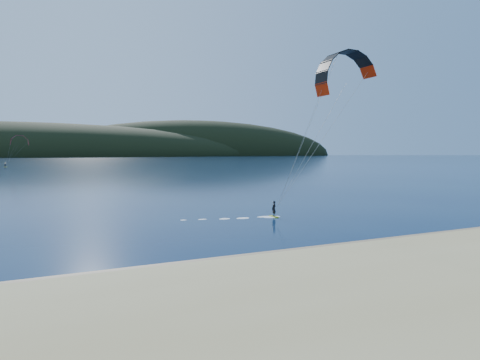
% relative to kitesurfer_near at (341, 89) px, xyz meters
% --- Properties ---
extents(ground, '(1800.00, 1800.00, 0.00)m').
position_rel_kitesurfer_near_xyz_m(ground, '(-16.45, -14.76, -13.76)').
color(ground, '#08183A').
rests_on(ground, ground).
extents(wet_sand, '(220.00, 2.50, 0.10)m').
position_rel_kitesurfer_near_xyz_m(wet_sand, '(-16.45, -10.26, -13.71)').
color(wet_sand, '#81664B').
rests_on(wet_sand, ground).
extents(headland, '(1200.00, 310.00, 140.00)m').
position_rel_kitesurfer_near_xyz_m(headland, '(-15.82, 730.52, -13.76)').
color(headland, black).
rests_on(headland, ground).
extents(kitesurfer_near, '(19.89, 8.23, 17.29)m').
position_rel_kitesurfer_near_xyz_m(kitesurfer_near, '(0.00, 0.00, 0.00)').
color(kitesurfer_near, '#B4C517').
rests_on(kitesurfer_near, ground).
extents(kitesurfer_far, '(11.61, 6.87, 13.48)m').
position_rel_kitesurfer_near_xyz_m(kitesurfer_far, '(-41.68, 188.63, -2.50)').
color(kitesurfer_far, '#B4C517').
rests_on(kitesurfer_far, ground).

